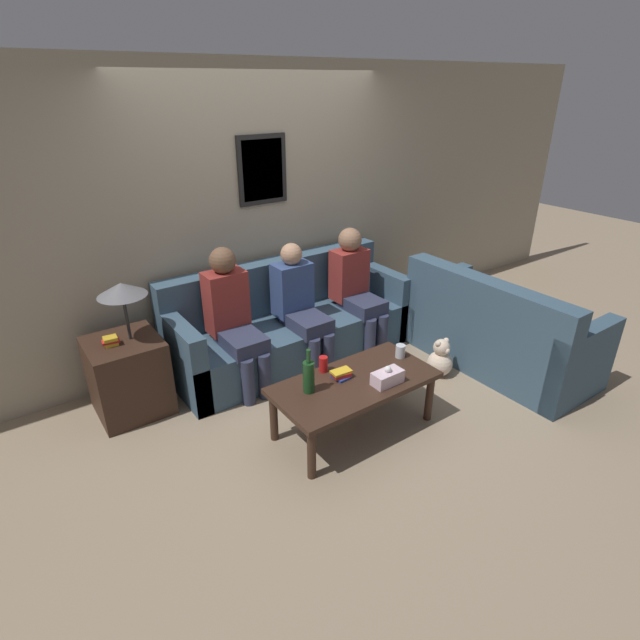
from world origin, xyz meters
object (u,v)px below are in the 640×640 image
Objects in this scene: couch_main at (290,326)px; person_middle at (300,304)px; couch_side at (497,335)px; person_right at (356,285)px; teddy_bear at (440,360)px; wine_bottle at (309,376)px; person_left at (233,315)px; drinking_glass at (400,351)px; coffee_table at (355,387)px.

couch_main is 2.03× the size of person_middle.
couch_side is 1.38m from person_right.
teddy_bear is at bearing 73.20° from couch_side.
couch_side is 5.03× the size of wine_bottle.
wine_bottle is at bearing -176.99° from teddy_bear.
couch_main is 1.37× the size of couch_side.
person_left is at bearing 178.71° from person_right.
person_middle reaches higher than teddy_bear.
couch_side is 16.07× the size of drinking_glass.
drinking_glass is 1.10m from person_right.
person_left is at bearing 61.77° from couch_side.
wine_bottle is 1.53m from teddy_bear.
person_left reaches higher than person_right.
person_left is (-2.08, 1.12, 0.33)m from couch_side.
person_left is (-0.63, -0.14, 0.33)m from couch_main.
drinking_glass is at bearing -171.12° from teddy_bear.
drinking_glass is at bearing 6.73° from coffee_table.
wine_bottle reaches higher than drinking_glass.
couch_side reaches higher than wine_bottle.
wine_bottle is 0.30× the size of person_middle.
wine_bottle is (-2.02, 0.09, 0.25)m from couch_side.
wine_bottle is (-0.57, -1.17, 0.25)m from couch_main.
wine_bottle is (-0.35, 0.08, 0.18)m from coffee_table.
couch_side reaches higher than drinking_glass.
person_left reaches higher than couch_main.
person_right is (0.65, 0.01, 0.03)m from person_middle.
teddy_bear is (0.61, 0.10, -0.33)m from drinking_glass.
wine_bottle is at bearing -120.29° from person_middle.
person_right is at bearing 50.84° from coffee_table.
couch_main is at bearing 79.98° from coffee_table.
coffee_table is at bearing -100.02° from couch_main.
couch_main is at bearing 63.87° from wine_bottle.
wine_bottle is 0.87m from drinking_glass.
person_left is at bearing 176.56° from person_middle.
coffee_table is 1.08× the size of person_middle.
person_middle reaches higher than couch_main.
person_left is at bearing 93.33° from wine_bottle.
teddy_bear is (0.90, -1.09, -0.16)m from couch_main.
person_right is (0.66, -0.17, 0.32)m from couch_main.
couch_side is at bearing -16.80° from teddy_bear.
person_left is at bearing 131.34° from drinking_glass.
coffee_table is at bearing -129.16° from person_right.
couch_side is 1.83m from person_middle.
teddy_bear is at bearing -45.56° from person_middle.
person_left is 3.36× the size of teddy_bear.
wine_bottle is 1.04m from person_left.
couch_main reaches higher than teddy_bear.
person_left is 1.06× the size of person_middle.
couch_side is 0.59m from teddy_bear.
drinking_glass is at bearing 86.60° from couch_side.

